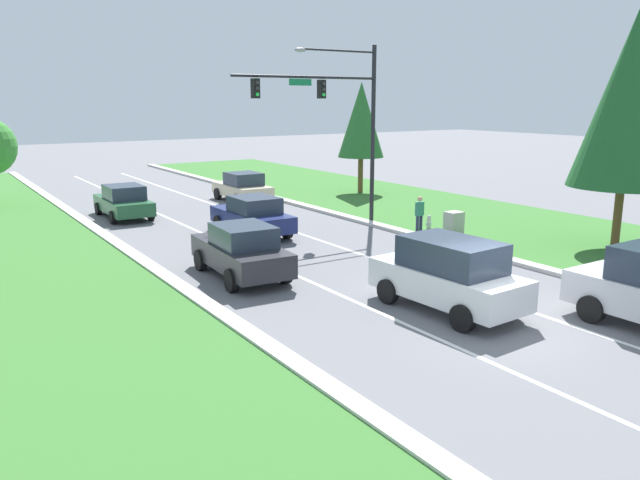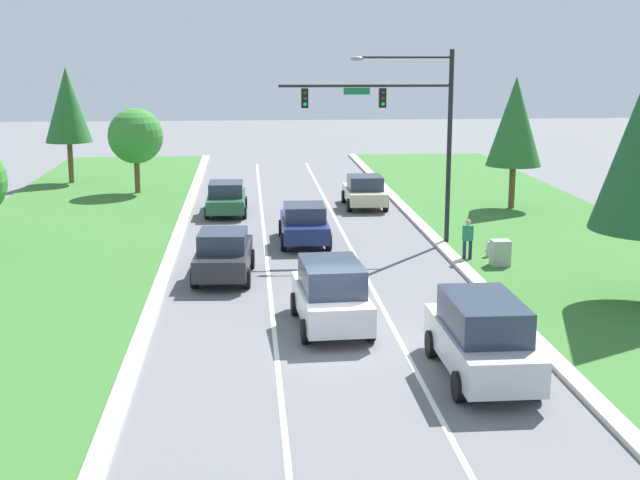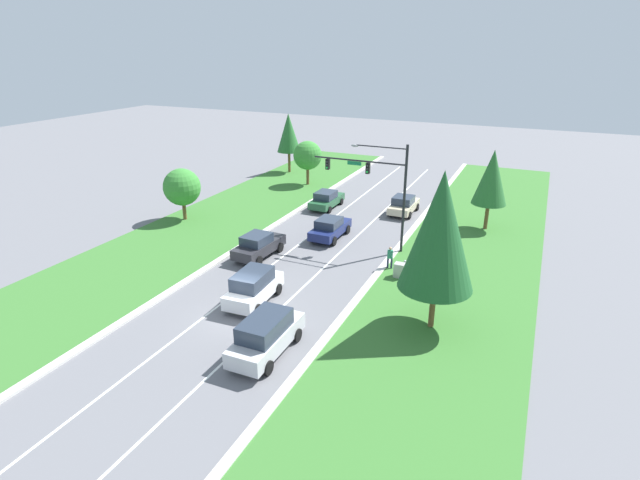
# 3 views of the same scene
# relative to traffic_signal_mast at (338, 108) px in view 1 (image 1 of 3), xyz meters

# --- Properties ---
(ground_plane) EXTENTS (160.00, 160.00, 0.00)m
(ground_plane) POSITION_rel_traffic_signal_mast_xyz_m (-4.00, -13.06, -5.44)
(ground_plane) COLOR slate
(curb_strip_right) EXTENTS (0.50, 90.00, 0.15)m
(curb_strip_right) POSITION_rel_traffic_signal_mast_xyz_m (1.65, -13.06, -5.37)
(curb_strip_right) COLOR beige
(curb_strip_right) RESTS_ON ground_plane
(curb_strip_left) EXTENTS (0.50, 90.00, 0.15)m
(curb_strip_left) POSITION_rel_traffic_signal_mast_xyz_m (-9.65, -13.06, -5.37)
(curb_strip_left) COLOR beige
(curb_strip_left) RESTS_ON ground_plane
(grass_verge_left) EXTENTS (10.00, 90.00, 0.08)m
(grass_verge_left) POSITION_rel_traffic_signal_mast_xyz_m (-14.90, -13.06, -5.40)
(grass_verge_left) COLOR #38702D
(grass_verge_left) RESTS_ON ground_plane
(lane_stripe_inner_left) EXTENTS (0.14, 81.00, 0.01)m
(lane_stripe_inner_left) POSITION_rel_traffic_signal_mast_xyz_m (-5.80, -13.06, -5.44)
(lane_stripe_inner_left) COLOR white
(lane_stripe_inner_left) RESTS_ON ground_plane
(lane_stripe_inner_right) EXTENTS (0.14, 81.00, 0.01)m
(lane_stripe_inner_right) POSITION_rel_traffic_signal_mast_xyz_m (-2.20, -13.06, -5.44)
(lane_stripe_inner_right) COLOR white
(lane_stripe_inner_right) RESTS_ON ground_plane
(traffic_signal_mast) EXTENTS (7.30, 0.41, 8.23)m
(traffic_signal_mast) POSITION_rel_traffic_signal_mast_xyz_m (0.00, 0.00, 0.00)
(traffic_signal_mast) COLOR black
(traffic_signal_mast) RESTS_ON ground_plane
(champagne_sedan) EXTENTS (2.16, 4.41, 1.70)m
(champagne_sedan) POSITION_rel_traffic_signal_mast_xyz_m (-0.35, 9.16, -4.60)
(champagne_sedan) COLOR beige
(champagne_sedan) RESTS_ON ground_plane
(navy_sedan) EXTENTS (2.14, 4.69, 1.73)m
(navy_sedan) POSITION_rel_traffic_signal_mast_xyz_m (-4.11, 0.53, -4.57)
(navy_sedan) COLOR navy
(navy_sedan) RESTS_ON ground_plane
(charcoal_sedan) EXTENTS (2.29, 4.73, 1.81)m
(charcoal_sedan) POSITION_rel_traffic_signal_mast_xyz_m (-7.43, -5.17, -4.53)
(charcoal_sedan) COLOR #28282D
(charcoal_sedan) RESTS_ON ground_plane
(white_suv) EXTENTS (2.29, 4.65, 2.06)m
(white_suv) POSITION_rel_traffic_signal_mast_xyz_m (-4.07, -11.36, -4.39)
(white_suv) COLOR white
(white_suv) RESTS_ON ground_plane
(forest_sedan) EXTENTS (2.11, 4.65, 1.66)m
(forest_sedan) POSITION_rel_traffic_signal_mast_xyz_m (-7.60, 7.80, -4.62)
(forest_sedan) COLOR #235633
(forest_sedan) RESTS_ON ground_plane
(utility_cabinet) EXTENTS (0.70, 0.60, 1.07)m
(utility_cabinet) POSITION_rel_traffic_signal_mast_xyz_m (3.13, -4.38, -4.91)
(utility_cabinet) COLOR #9E9E99
(utility_cabinet) RESTS_ON ground_plane
(pedestrian) EXTENTS (0.42, 0.30, 1.69)m
(pedestrian) POSITION_rel_traffic_signal_mast_xyz_m (2.11, -3.29, -4.51)
(pedestrian) COLOR #232842
(pedestrian) RESTS_ON ground_plane
(fire_hydrant) EXTENTS (0.34, 0.20, 0.70)m
(fire_hydrant) POSITION_rel_traffic_signal_mast_xyz_m (3.10, -2.86, -5.10)
(fire_hydrant) COLOR #B7B7BC
(fire_hydrant) RESTS_ON ground_plane
(conifer_near_right_tree) EXTENTS (2.85, 2.85, 6.87)m
(conifer_near_right_tree) POSITION_rel_traffic_signal_mast_xyz_m (7.22, 7.87, -0.88)
(conifer_near_right_tree) COLOR brown
(conifer_near_right_tree) RESTS_ON ground_plane
(conifer_far_right_tree) EXTENTS (4.05, 4.05, 9.02)m
(conifer_far_right_tree) POSITION_rel_traffic_signal_mast_xyz_m (6.50, -9.77, 0.32)
(conifer_far_right_tree) COLOR brown
(conifer_far_right_tree) RESTS_ON ground_plane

